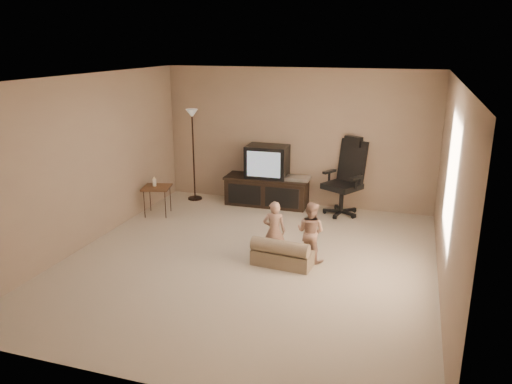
# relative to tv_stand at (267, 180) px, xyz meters

# --- Properties ---
(floor) EXTENTS (5.50, 5.50, 0.00)m
(floor) POSITION_rel_tv_stand_xyz_m (0.47, -2.49, -0.47)
(floor) COLOR beige
(floor) RESTS_ON ground
(room_shell) EXTENTS (5.50, 5.50, 5.50)m
(room_shell) POSITION_rel_tv_stand_xyz_m (0.47, -2.49, 1.05)
(room_shell) COLOR white
(room_shell) RESTS_ON floor
(tv_stand) EXTENTS (1.58, 0.61, 1.12)m
(tv_stand) POSITION_rel_tv_stand_xyz_m (0.00, 0.00, 0.00)
(tv_stand) COLOR black
(tv_stand) RESTS_ON floor
(office_chair) EXTENTS (0.86, 0.87, 1.37)m
(office_chair) POSITION_rel_tv_stand_xyz_m (1.44, -0.07, 0.02)
(office_chair) COLOR black
(office_chair) RESTS_ON floor
(side_table) EXTENTS (0.56, 0.56, 0.69)m
(side_table) POSITION_rel_tv_stand_xyz_m (-1.69, -1.12, 0.03)
(side_table) COLOR brown
(side_table) RESTS_ON floor
(floor_lamp) EXTENTS (0.27, 0.27, 1.74)m
(floor_lamp) POSITION_rel_tv_stand_xyz_m (-1.44, -0.10, 0.80)
(floor_lamp) COLOR black
(floor_lamp) RESTS_ON floor
(child_sofa) EXTENTS (0.85, 0.53, 0.40)m
(child_sofa) POSITION_rel_tv_stand_xyz_m (0.94, -2.47, -0.31)
(child_sofa) COLOR gray
(child_sofa) RESTS_ON floor
(toddler_left) EXTENTS (0.35, 0.29, 0.86)m
(toddler_left) POSITION_rel_tv_stand_xyz_m (0.79, -2.35, -0.04)
(toddler_left) COLOR tan
(toddler_left) RESTS_ON floor
(toddler_right) EXTENTS (0.46, 0.33, 0.85)m
(toddler_right) POSITION_rel_tv_stand_xyz_m (1.27, -2.20, -0.04)
(toddler_right) COLOR tan
(toddler_right) RESTS_ON floor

